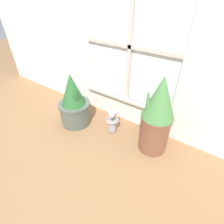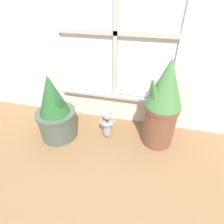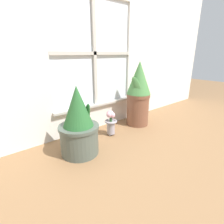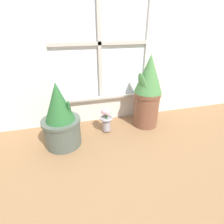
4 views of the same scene
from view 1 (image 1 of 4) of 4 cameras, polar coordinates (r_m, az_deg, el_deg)
The scene contains 4 objects.
ground_plane at distance 1.82m, azimuth -4.02°, elevation -10.54°, with size 10.00×10.00×0.00m, color olive.
potted_plant_left at distance 1.97m, azimuth -12.34°, elevation 2.90°, with size 0.35×0.35×0.61m.
potted_plant_right at distance 1.58m, azimuth 14.58°, elevation -1.06°, with size 0.29×0.29×0.77m.
flower_vase at distance 1.86m, azimuth 0.13°, elevation -2.64°, with size 0.14×0.14×0.28m.
Camera 1 is at (0.81, -0.96, 1.33)m, focal length 28.00 mm.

